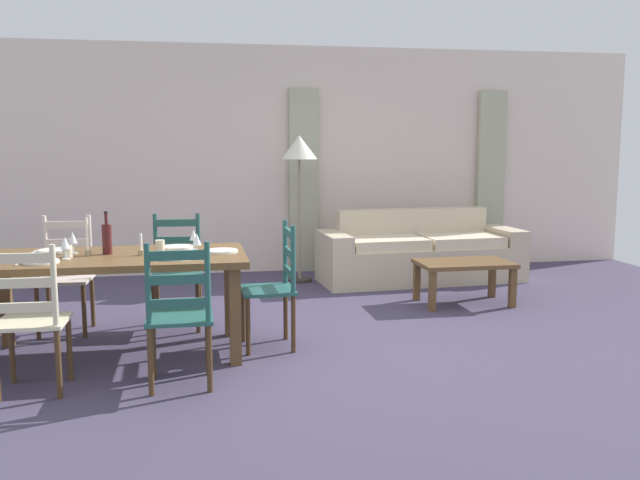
# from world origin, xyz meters

# --- Properties ---
(ground_plane) EXTENTS (9.60, 9.60, 0.02)m
(ground_plane) POSITION_xyz_m (0.00, 0.00, -0.01)
(ground_plane) COLOR #413952
(wall_far) EXTENTS (9.60, 0.16, 2.70)m
(wall_far) POSITION_xyz_m (0.00, 3.30, 1.35)
(wall_far) COLOR beige
(wall_far) RESTS_ON ground_plane
(curtain_panel_left) EXTENTS (0.35, 0.08, 2.20)m
(curtain_panel_left) POSITION_xyz_m (0.57, 3.16, 1.10)
(curtain_panel_left) COLOR #B1B292
(curtain_panel_left) RESTS_ON ground_plane
(curtain_panel_right) EXTENTS (0.35, 0.08, 2.20)m
(curtain_panel_right) POSITION_xyz_m (2.97, 3.16, 1.10)
(curtain_panel_right) COLOR #B1B292
(curtain_panel_right) RESTS_ON ground_plane
(dining_table) EXTENTS (1.90, 0.96, 0.75)m
(dining_table) POSITION_xyz_m (-1.34, 0.04, 0.66)
(dining_table) COLOR brown
(dining_table) RESTS_ON ground_plane
(dining_chair_near_left) EXTENTS (0.43, 0.41, 0.96)m
(dining_chair_near_left) POSITION_xyz_m (-1.77, -0.68, 0.48)
(dining_chair_near_left) COLOR beige
(dining_chair_near_left) RESTS_ON ground_plane
(dining_chair_near_right) EXTENTS (0.42, 0.40, 0.96)m
(dining_chair_near_right) POSITION_xyz_m (-0.86, -0.75, 0.48)
(dining_chair_near_right) COLOR #23554D
(dining_chair_near_right) RESTS_ON ground_plane
(dining_chair_far_left) EXTENTS (0.44, 0.42, 0.96)m
(dining_chair_far_left) POSITION_xyz_m (-1.81, 0.81, 0.48)
(dining_chair_far_left) COLOR beige
(dining_chair_far_left) RESTS_ON ground_plane
(dining_chair_far_right) EXTENTS (0.44, 0.42, 0.96)m
(dining_chair_far_right) POSITION_xyz_m (-0.91, 0.79, 0.48)
(dining_chair_far_right) COLOR #245149
(dining_chair_far_right) RESTS_ON ground_plane
(dining_chair_head_east) EXTENTS (0.41, 0.43, 0.96)m
(dining_chair_head_east) POSITION_xyz_m (-0.16, 0.05, 0.48)
(dining_chair_head_east) COLOR #235752
(dining_chair_head_east) RESTS_ON ground_plane
(dinner_plate_near_left) EXTENTS (0.24, 0.24, 0.02)m
(dinner_plate_near_left) POSITION_xyz_m (-1.79, -0.21, 0.76)
(dinner_plate_near_left) COLOR white
(dinner_plate_near_left) RESTS_ON dining_table
(fork_near_left) EXTENTS (0.03, 0.17, 0.01)m
(fork_near_left) POSITION_xyz_m (-1.94, -0.21, 0.75)
(fork_near_left) COLOR silver
(fork_near_left) RESTS_ON dining_table
(dinner_plate_near_right) EXTENTS (0.24, 0.24, 0.02)m
(dinner_plate_near_right) POSITION_xyz_m (-0.89, -0.21, 0.76)
(dinner_plate_near_right) COLOR white
(dinner_plate_near_right) RESTS_ON dining_table
(fork_near_right) EXTENTS (0.02, 0.17, 0.01)m
(fork_near_right) POSITION_xyz_m (-1.04, -0.21, 0.75)
(fork_near_right) COLOR silver
(fork_near_right) RESTS_ON dining_table
(dinner_plate_far_left) EXTENTS (0.24, 0.24, 0.02)m
(dinner_plate_far_left) POSITION_xyz_m (-1.79, 0.29, 0.76)
(dinner_plate_far_left) COLOR white
(dinner_plate_far_left) RESTS_ON dining_table
(fork_far_left) EXTENTS (0.02, 0.17, 0.01)m
(fork_far_left) POSITION_xyz_m (-1.94, 0.29, 0.75)
(fork_far_left) COLOR silver
(fork_far_left) RESTS_ON dining_table
(dinner_plate_far_right) EXTENTS (0.24, 0.24, 0.02)m
(dinner_plate_far_right) POSITION_xyz_m (-0.89, 0.29, 0.76)
(dinner_plate_far_right) COLOR white
(dinner_plate_far_right) RESTS_ON dining_table
(fork_far_right) EXTENTS (0.02, 0.17, 0.01)m
(fork_far_right) POSITION_xyz_m (-1.04, 0.29, 0.75)
(fork_far_right) COLOR silver
(fork_far_right) RESTS_ON dining_table
(dinner_plate_head_east) EXTENTS (0.24, 0.24, 0.02)m
(dinner_plate_head_east) POSITION_xyz_m (-0.56, 0.04, 0.76)
(dinner_plate_head_east) COLOR white
(dinner_plate_head_east) RESTS_ON dining_table
(fork_head_east) EXTENTS (0.02, 0.17, 0.01)m
(fork_head_east) POSITION_xyz_m (-0.71, 0.04, 0.75)
(fork_head_east) COLOR silver
(fork_head_east) RESTS_ON dining_table
(wine_bottle) EXTENTS (0.07, 0.07, 0.32)m
(wine_bottle) POSITION_xyz_m (-1.39, 0.10, 0.87)
(wine_bottle) COLOR #471919
(wine_bottle) RESTS_ON dining_table
(wine_glass_near_left) EXTENTS (0.06, 0.06, 0.16)m
(wine_glass_near_left) POSITION_xyz_m (-1.65, -0.08, 0.86)
(wine_glass_near_left) COLOR white
(wine_glass_near_left) RESTS_ON dining_table
(wine_glass_near_right) EXTENTS (0.06, 0.06, 0.16)m
(wine_glass_near_right) POSITION_xyz_m (-0.74, -0.08, 0.86)
(wine_glass_near_right) COLOR white
(wine_glass_near_right) RESTS_ON dining_table
(wine_glass_far_left) EXTENTS (0.06, 0.06, 0.16)m
(wine_glass_far_left) POSITION_xyz_m (-1.64, 0.18, 0.86)
(wine_glass_far_left) COLOR white
(wine_glass_far_left) RESTS_ON dining_table
(wine_glass_far_right) EXTENTS (0.06, 0.06, 0.16)m
(wine_glass_far_right) POSITION_xyz_m (-0.76, 0.18, 0.86)
(wine_glass_far_right) COLOR white
(wine_glass_far_right) RESTS_ON dining_table
(coffee_cup_primary) EXTENTS (0.07, 0.07, 0.09)m
(coffee_cup_primary) POSITION_xyz_m (-1.01, 0.14, 0.80)
(coffee_cup_primary) COLOR beige
(coffee_cup_primary) RESTS_ON dining_table
(coffee_cup_secondary) EXTENTS (0.07, 0.07, 0.09)m
(coffee_cup_secondary) POSITION_xyz_m (-1.65, -0.01, 0.80)
(coffee_cup_secondary) COLOR beige
(coffee_cup_secondary) RESTS_ON dining_table
(candle_tall) EXTENTS (0.05, 0.05, 0.28)m
(candle_tall) POSITION_xyz_m (-1.52, 0.06, 0.83)
(candle_tall) COLOR #998C66
(candle_tall) RESTS_ON dining_table
(candle_short) EXTENTS (0.05, 0.05, 0.16)m
(candle_short) POSITION_xyz_m (-1.14, 0.00, 0.79)
(candle_short) COLOR #998C66
(candle_short) RESTS_ON dining_table
(couch) EXTENTS (2.32, 0.94, 0.80)m
(couch) POSITION_xyz_m (1.76, 2.36, 0.29)
(couch) COLOR beige
(couch) RESTS_ON ground_plane
(coffee_table) EXTENTS (0.90, 0.56, 0.42)m
(coffee_table) POSITION_xyz_m (1.82, 1.14, 0.36)
(coffee_table) COLOR brown
(coffee_table) RESTS_ON ground_plane
(standing_lamp) EXTENTS (0.40, 0.40, 1.64)m
(standing_lamp) POSITION_xyz_m (0.42, 2.54, 1.41)
(standing_lamp) COLOR #332D28
(standing_lamp) RESTS_ON ground_plane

